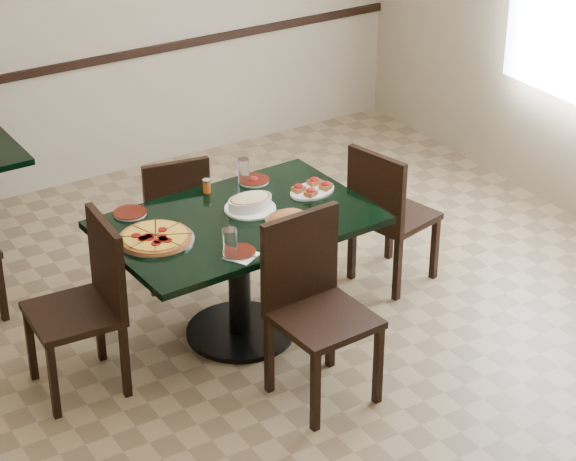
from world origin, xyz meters
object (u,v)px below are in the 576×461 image
chair_far (173,213)px  chair_right (387,210)px  bread_basket (285,220)px  bruschetta_platter (312,188)px  chair_left (89,297)px  main_table (239,248)px  lasagna_casserole (250,202)px  chair_near (313,297)px  pepperoni_pizza (156,238)px

chair_far → chair_right: 1.30m
bread_basket → bruschetta_platter: bearing=31.6°
chair_far → chair_left: chair_left is taller
chair_far → bread_basket: bearing=112.7°
main_table → chair_right: size_ratio=1.66×
main_table → lasagna_casserole: 0.26m
main_table → chair_near: (0.06, -0.66, -0.00)m
pepperoni_pizza → bread_basket: bearing=-18.5°
pepperoni_pizza → bruschetta_platter: 1.03m
chair_left → bruschetta_platter: (1.43, 0.07, 0.23)m
chair_right → bread_basket: 0.95m
chair_near → bread_basket: 0.52m
pepperoni_pizza → chair_near: bearing=-50.5°
chair_near → pepperoni_pizza: (-0.56, 0.68, 0.20)m
pepperoni_pizza → chair_left: bearing=-177.7°
chair_right → bread_basket: (-0.87, -0.24, 0.28)m
chair_left → lasagna_casserole: 1.05m
main_table → bread_basket: (0.18, -0.21, 0.22)m
main_table → chair_left: chair_left is taller
bread_basket → main_table: bearing=123.9°
chair_near → bruschetta_platter: 0.89m
chair_left → bruschetta_platter: 1.45m
chair_right → bruschetta_platter: (-0.52, 0.04, 0.26)m
chair_far → bruschetta_platter: 0.92m
chair_right → main_table: bearing=78.2°
chair_left → bread_basket: chair_left is taller
chair_near → chair_right: bearing=31.6°
chair_near → chair_left: bearing=142.2°
lasagna_casserole → bread_basket: 0.28m
main_table → pepperoni_pizza: 0.53m
main_table → bruschetta_platter: (0.53, 0.07, 0.21)m
main_table → lasagna_casserole: bearing=26.6°
bruschetta_platter → lasagna_casserole: bearing=169.6°
lasagna_casserole → chair_far: bearing=103.9°
pepperoni_pizza → bread_basket: 0.71m
chair_near → bruschetta_platter: chair_near is taller
chair_far → chair_left: bearing=49.4°
chair_near → lasagna_casserole: 0.76m
chair_near → bread_basket: (0.11, 0.45, 0.22)m
pepperoni_pizza → lasagna_casserole: (0.61, 0.05, 0.03)m
bread_basket → chair_far: bearing=97.4°
main_table → pepperoni_pizza: size_ratio=3.66×
pepperoni_pizza → lasagna_casserole: size_ratio=1.43×
pepperoni_pizza → bruschetta_platter: (1.03, 0.05, 0.01)m
chair_far → chair_right: chair_right is taller
main_table → bruschetta_platter: bearing=4.7°
chair_near → chair_right: (0.99, 0.69, -0.06)m
chair_left → chair_far: bearing=133.7°
chair_right → bruschetta_platter: size_ratio=2.79×
chair_far → lasagna_casserole: bearing=113.2°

